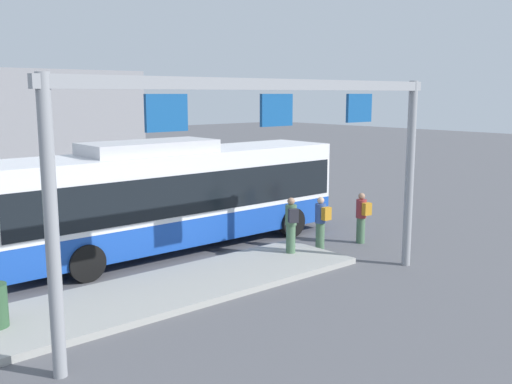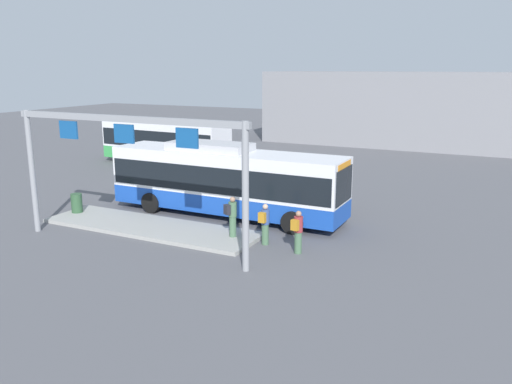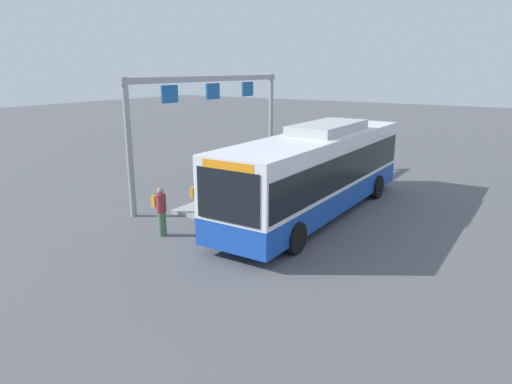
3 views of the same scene
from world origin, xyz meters
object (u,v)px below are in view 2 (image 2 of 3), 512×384
Objects in this scene: person_waiting_near at (232,216)px; person_boarding at (298,231)px; person_waiting_mid at (265,223)px; bus_main at (226,178)px; trash_bin at (77,203)px; bus_background_left at (165,140)px.

person_boarding is at bearing -66.06° from person_waiting_near.
person_waiting_mid is at bearing -56.74° from person_waiting_near.
person_waiting_mid is at bearing 85.40° from person_boarding.
bus_main is 6.88× the size of person_waiting_mid.
bus_main is 12.76× the size of trash_bin.
bus_main is at bearing 52.14° from person_waiting_mid.
bus_background_left is at bearing 58.32° from person_boarding.
person_boarding is at bearing -100.06° from person_waiting_mid.
person_boarding is 1.00× the size of person_waiting_mid.
bus_main is 7.23m from trash_bin.
bus_background_left reaches higher than person_waiting_mid.
person_waiting_near is 8.44m from trash_bin.
bus_main is at bearing 61.98° from person_waiting_near.
bus_background_left is (-10.68, 9.85, -0.04)m from bus_main.
trash_bin is at bearing -68.93° from bus_background_left.
person_waiting_near is at bearing 0.43° from trash_bin.
person_waiting_near is at bearing -56.41° from bus_main.
bus_main is 14.53m from bus_background_left.
person_boarding is at bearing -0.90° from trash_bin.
person_waiting_mid is (1.42, 0.12, -0.16)m from person_waiting_near.
person_boarding is 11.41m from trash_bin.
person_waiting_mid is 9.85m from trash_bin.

